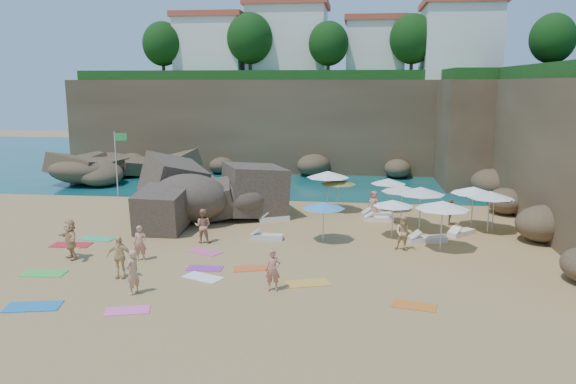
# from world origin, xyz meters

# --- Properties ---
(ground) EXTENTS (120.00, 120.00, 0.00)m
(ground) POSITION_xyz_m (0.00, 0.00, 0.00)
(ground) COLOR tan
(ground) RESTS_ON ground
(seawater) EXTENTS (120.00, 120.00, 0.00)m
(seawater) POSITION_xyz_m (0.00, 30.00, 0.00)
(seawater) COLOR #0C4751
(seawater) RESTS_ON ground
(cliff_back) EXTENTS (44.00, 8.00, 8.00)m
(cliff_back) POSITION_xyz_m (2.00, 25.00, 4.00)
(cliff_back) COLOR brown
(cliff_back) RESTS_ON ground
(cliff_corner) EXTENTS (10.00, 12.00, 8.00)m
(cliff_corner) POSITION_xyz_m (17.00, 20.00, 4.00)
(cliff_corner) COLOR brown
(cliff_corner) RESTS_ON ground
(rock_promontory) EXTENTS (12.00, 7.00, 2.00)m
(rock_promontory) POSITION_xyz_m (-11.00, 16.00, 0.00)
(rock_promontory) COLOR brown
(rock_promontory) RESTS_ON ground
(clifftop_buildings) EXTENTS (28.48, 9.48, 7.00)m
(clifftop_buildings) POSITION_xyz_m (2.96, 25.79, 11.24)
(clifftop_buildings) COLOR white
(clifftop_buildings) RESTS_ON cliff_back
(clifftop_trees) EXTENTS (35.60, 23.82, 4.40)m
(clifftop_trees) POSITION_xyz_m (4.78, 19.52, 11.26)
(clifftop_trees) COLOR #11380F
(clifftop_trees) RESTS_ON ground
(marina_masts) EXTENTS (3.10, 0.10, 6.00)m
(marina_masts) POSITION_xyz_m (-16.50, 30.00, 3.00)
(marina_masts) COLOR white
(marina_masts) RESTS_ON ground
(rock_outcrop) EXTENTS (10.17, 8.76, 3.45)m
(rock_outcrop) POSITION_xyz_m (-1.71, 3.87, 0.00)
(rock_outcrop) COLOR brown
(rock_outcrop) RESTS_ON ground
(flag_pole) EXTENTS (0.88, 0.18, 4.51)m
(flag_pole) POSITION_xyz_m (-10.67, 10.16, 2.88)
(flag_pole) COLOR silver
(flag_pole) RESTS_ON ground
(parasol_0) EXTENTS (2.62, 2.62, 2.48)m
(parasol_0) POSITION_xyz_m (3.91, 7.49, 2.27)
(parasol_0) COLOR silver
(parasol_0) RESTS_ON ground
(parasol_1) EXTENTS (2.14, 2.14, 2.02)m
(parasol_1) POSITION_xyz_m (7.58, 7.88, 1.86)
(parasol_1) COLOR silver
(parasol_1) RESTS_ON ground
(parasol_2) EXTENTS (2.15, 2.15, 2.03)m
(parasol_2) POSITION_xyz_m (12.92, 3.85, 1.87)
(parasol_2) COLOR silver
(parasol_2) RESTS_ON ground
(parasol_3) EXTENTS (2.33, 2.33, 2.20)m
(parasol_3) POSITION_xyz_m (8.16, 4.68, 2.02)
(parasol_3) COLOR silver
(parasol_3) RESTS_ON ground
(parasol_4) EXTENTS (2.01, 2.01, 1.90)m
(parasol_4) POSITION_xyz_m (16.02, 2.99, 1.75)
(parasol_4) COLOR silver
(parasol_4) RESTS_ON ground
(parasol_5) EXTENTS (2.07, 2.07, 1.96)m
(parasol_5) POSITION_xyz_m (7.51, 1.79, 1.80)
(parasol_5) COLOR silver
(parasol_5) RESTS_ON ground
(parasol_6) EXTENTS (2.16, 2.16, 2.04)m
(parasol_6) POSITION_xyz_m (4.55, 7.29, 1.88)
(parasol_6) COLOR silver
(parasol_6) RESTS_ON ground
(parasol_7) EXTENTS (2.41, 2.41, 2.28)m
(parasol_7) POSITION_xyz_m (11.91, 4.30, 2.09)
(parasol_7) COLOR silver
(parasol_7) RESTS_ON ground
(parasol_8) EXTENTS (2.36, 2.36, 2.23)m
(parasol_8) POSITION_xyz_m (12.58, 3.39, 2.05)
(parasol_8) COLOR silver
(parasol_8) RESTS_ON ground
(parasol_9) EXTENTS (2.54, 2.54, 2.40)m
(parasol_9) POSITION_xyz_m (9.02, 3.19, 2.21)
(parasol_9) COLOR silver
(parasol_9) RESTS_ON ground
(parasol_10) EXTENTS (2.14, 2.14, 2.02)m
(parasol_10) POSITION_xyz_m (4.06, 0.59, 1.85)
(parasol_10) COLOR silver
(parasol_10) RESTS_ON ground
(parasol_11) EXTENTS (2.52, 2.52, 2.39)m
(parasol_11) POSITION_xyz_m (9.64, -0.20, 2.19)
(parasol_11) COLOR silver
(parasol_11) RESTS_ON ground
(lounger_0) EXTENTS (1.86, 1.22, 0.27)m
(lounger_0) POSITION_xyz_m (0.98, 4.55, 0.14)
(lounger_0) COLOR white
(lounger_0) RESTS_ON ground
(lounger_1) EXTENTS (1.66, 0.64, 0.25)m
(lounger_1) POSITION_xyz_m (6.97, 5.19, 0.13)
(lounger_1) COLOR white
(lounger_1) RESTS_ON ground
(lounger_2) EXTENTS (1.83, 0.87, 0.27)m
(lounger_2) POSITION_xyz_m (6.88, 6.13, 0.14)
(lounger_2) COLOR silver
(lounger_2) RESTS_ON ground
(lounger_3) EXTENTS (1.65, 0.59, 0.26)m
(lounger_3) POSITION_xyz_m (1.21, 0.67, 0.13)
(lounger_3) COLOR silver
(lounger_3) RESTS_ON ground
(lounger_4) EXTENTS (1.95, 1.04, 0.29)m
(lounger_4) POSITION_xyz_m (9.21, 1.09, 0.14)
(lounger_4) COLOR silver
(lounger_4) RESTS_ON ground
(lounger_5) EXTENTS (1.55, 1.55, 0.26)m
(lounger_5) POSITION_xyz_m (11.11, 2.64, 0.13)
(lounger_5) COLOR white
(lounger_5) RESTS_ON ground
(towel_0) EXTENTS (2.05, 1.34, 0.03)m
(towel_0) POSITION_xyz_m (-5.60, -8.96, 0.02)
(towel_0) COLOR #2271B6
(towel_0) RESTS_ON ground
(towel_1) EXTENTS (1.67, 1.16, 0.03)m
(towel_1) POSITION_xyz_m (-2.15, -8.87, 0.01)
(towel_1) COLOR #FF63BB
(towel_1) RESTS_ON ground
(towel_2) EXTENTS (1.67, 1.15, 0.03)m
(towel_2) POSITION_xyz_m (1.28, -3.94, 0.01)
(towel_2) COLOR #EA5B25
(towel_2) RESTS_ON ground
(towel_3) EXTENTS (1.79, 1.01, 0.03)m
(towel_3) POSITION_xyz_m (-7.12, -5.63, 0.02)
(towel_3) COLOR green
(towel_3) RESTS_ON ground
(towel_4) EXTENTS (1.72, 1.05, 0.03)m
(towel_4) POSITION_xyz_m (-8.18, -1.61, 0.01)
(towel_4) COLOR #FBBC42
(towel_4) RESTS_ON ground
(towel_6) EXTENTS (1.51, 0.77, 0.03)m
(towel_6) POSITION_xyz_m (-0.68, -4.16, 0.01)
(towel_6) COLOR purple
(towel_6) RESTS_ON ground
(towel_7) EXTENTS (1.92, 1.04, 0.03)m
(towel_7) POSITION_xyz_m (-8.08, -1.56, 0.02)
(towel_7) COLOR red
(towel_7) RESTS_ON ground
(towel_9) EXTENTS (1.83, 1.42, 0.03)m
(towel_9) POSITION_xyz_m (-1.34, -1.84, 0.01)
(towel_9) COLOR #DE568E
(towel_9) RESTS_ON ground
(towel_10) EXTENTS (1.67, 1.08, 0.03)m
(towel_10) POSITION_xyz_m (7.78, -7.22, 0.01)
(towel_10) COLOR orange
(towel_10) RESTS_ON ground
(towel_11) EXTENTS (1.82, 1.07, 0.03)m
(towel_11) POSITION_xyz_m (-7.32, -0.33, 0.02)
(towel_11) COLOR #35BA74
(towel_11) RESTS_ON ground
(towel_12) EXTENTS (1.88, 1.32, 0.03)m
(towel_12) POSITION_xyz_m (3.81, -5.42, 0.01)
(towel_12) COLOR gold
(towel_12) RESTS_ON ground
(towel_13) EXTENTS (1.79, 1.38, 0.03)m
(towel_13) POSITION_xyz_m (-0.46, -5.26, 0.01)
(towel_13) COLOR white
(towel_13) RESTS_ON ground
(person_stand_0) EXTENTS (0.63, 0.47, 1.58)m
(person_stand_0) POSITION_xyz_m (-3.81, -3.40, 0.79)
(person_stand_0) COLOR tan
(person_stand_0) RESTS_ON ground
(person_stand_1) EXTENTS (0.85, 0.68, 1.72)m
(person_stand_1) POSITION_xyz_m (-1.82, -0.31, 0.86)
(person_stand_1) COLOR tan
(person_stand_1) RESTS_ON ground
(person_stand_2) EXTENTS (1.00, 0.88, 1.47)m
(person_stand_2) POSITION_xyz_m (-0.82, 5.93, 0.74)
(person_stand_2) COLOR #DFA37F
(person_stand_2) RESTS_ON ground
(person_stand_3) EXTENTS (0.51, 0.90, 1.45)m
(person_stand_3) POSITION_xyz_m (10.86, 4.79, 0.73)
(person_stand_3) COLOR #94714A
(person_stand_3) RESTS_ON ground
(person_stand_4) EXTENTS (0.84, 0.81, 1.55)m
(person_stand_4) POSITION_xyz_m (6.68, 6.24, 0.77)
(person_stand_4) COLOR tan
(person_stand_4) RESTS_ON ground
(person_stand_5) EXTENTS (1.45, 0.60, 1.52)m
(person_stand_5) POSITION_xyz_m (-6.32, 10.40, 0.76)
(person_stand_5) COLOR #A87D54
(person_stand_5) RESTS_ON ground
(person_stand_6) EXTENTS (0.59, 0.73, 1.71)m
(person_stand_6) POSITION_xyz_m (-2.55, -7.32, 0.86)
(person_stand_6) COLOR tan
(person_stand_6) RESTS_ON ground
(person_lie_1) EXTENTS (1.15, 1.81, 0.42)m
(person_lie_1) POSITION_xyz_m (-3.78, -5.70, 0.21)
(person_lie_1) COLOR #ECC886
(person_lie_1) RESTS_ON ground
(person_lie_3) EXTENTS (2.44, 2.44, 0.48)m
(person_lie_3) POSITION_xyz_m (-6.98, -3.61, 0.24)
(person_lie_3) COLOR tan
(person_lie_3) RESTS_ON ground
(person_lie_4) EXTENTS (0.63, 1.59, 0.38)m
(person_lie_4) POSITION_xyz_m (2.58, -6.34, 0.19)
(person_lie_4) COLOR #BA715D
(person_lie_4) RESTS_ON ground
(person_lie_5) EXTENTS (1.11, 1.76, 0.62)m
(person_lie_5) POSITION_xyz_m (7.89, -0.46, 0.31)
(person_lie_5) COLOR #D9B47B
(person_lie_5) RESTS_ON ground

